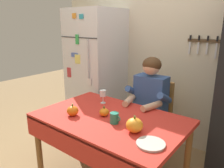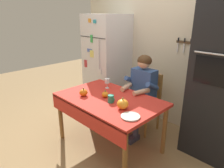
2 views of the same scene
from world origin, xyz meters
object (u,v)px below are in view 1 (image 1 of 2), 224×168
pumpkin_small (73,111)px  serving_tray (151,144)px  seated_person (148,102)px  wine_glass (103,94)px  pumpkin_large (134,125)px  dining_table (109,126)px  chair_behind_person (154,115)px  pumpkin_medium (104,112)px  refrigerator (96,72)px  coffee_mug (114,118)px

pumpkin_small → serving_tray: 0.85m
seated_person → wine_glass: (-0.37, -0.34, 0.11)m
seated_person → pumpkin_large: 0.74m
dining_table → serving_tray: serving_tray is taller
chair_behind_person → wine_glass: (-0.37, -0.53, 0.34)m
pumpkin_small → dining_table: bearing=30.2°
chair_behind_person → serving_tray: bearing=-64.6°
dining_table → serving_tray: bearing=-18.4°
pumpkin_medium → wine_glass: bearing=132.2°
pumpkin_large → pumpkin_small: (-0.64, -0.09, -0.01)m
wine_glass → serving_tray: (0.84, -0.44, -0.10)m
chair_behind_person → pumpkin_medium: chair_behind_person is taller
refrigerator → pumpkin_small: size_ratio=15.29×
pumpkin_large → wine_glass: bearing=151.1°
chair_behind_person → seated_person: size_ratio=0.75×
chair_behind_person → pumpkin_large: size_ratio=6.58×
coffee_mug → wine_glass: size_ratio=0.70×
seated_person → pumpkin_medium: (-0.14, -0.60, 0.04)m
seated_person → pumpkin_medium: size_ratio=12.64×
refrigerator → chair_behind_person: bearing=-5.0°
pumpkin_small → wine_glass: bearing=88.8°
coffee_mug → pumpkin_medium: bearing=160.0°
wine_glass → pumpkin_small: 0.44m
coffee_mug → wine_glass: bearing=141.7°
pumpkin_large → pumpkin_small: 0.65m
serving_tray → seated_person: bearing=120.5°
wine_glass → serving_tray: size_ratio=0.70×
dining_table → seated_person: 0.61m
chair_behind_person → serving_tray: (0.46, -0.97, 0.24)m
pumpkin_small → serving_tray: size_ratio=0.55×
dining_table → pumpkin_medium: (-0.06, 0.00, 0.12)m
wine_glass → refrigerator: bearing=136.7°
seated_person → pumpkin_medium: bearing=-102.9°
refrigerator → pumpkin_medium: refrigerator is taller
dining_table → wine_glass: (-0.29, 0.26, 0.19)m
refrigerator → chair_behind_person: refrigerator is taller
pumpkin_large → seated_person: bearing=110.7°
refrigerator → coffee_mug: size_ratio=17.01×
dining_table → seated_person: bearing=82.3°
chair_behind_person → seated_person: 0.29m
coffee_mug → pumpkin_medium: 0.18m
seated_person → serving_tray: bearing=-59.5°
refrigerator → seated_person: refrigerator is taller
dining_table → chair_behind_person: (0.08, 0.79, -0.14)m
dining_table → wine_glass: size_ratio=9.30×
pumpkin_medium → seated_person: bearing=77.1°
chair_behind_person → seated_person: (-0.00, -0.19, 0.23)m
coffee_mug → pumpkin_small: size_ratio=0.90×
refrigerator → dining_table: size_ratio=1.29×
refrigerator → pumpkin_medium: (0.89, -0.88, -0.12)m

